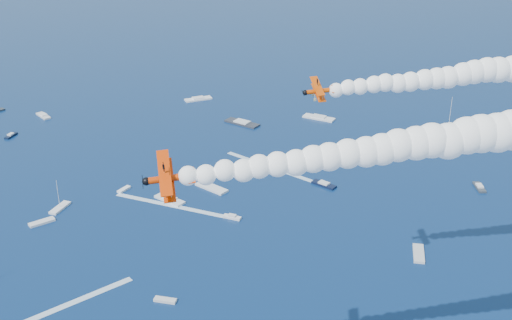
{
  "coord_description": "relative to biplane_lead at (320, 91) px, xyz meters",
  "views": [
    {
      "loc": [
        3.73,
        -86.74,
        99.78
      ],
      "look_at": [
        6.13,
        16.79,
        51.78
      ],
      "focal_mm": 46.12,
      "sensor_mm": 36.0,
      "label": 1
    }
  ],
  "objects": [
    {
      "name": "spectator_boats",
      "position": [
        -28.85,
        78.85,
        -57.58
      ],
      "size": [
        197.75,
        175.58,
        0.7
      ],
      "color": "silver",
      "rests_on": "ground"
    },
    {
      "name": "smoke_trail_trail",
      "position": [
        2.93,
        -33.4,
        1.89
      ],
      "size": [
        59.3,
        20.74,
        10.9
      ],
      "primitive_type": null,
      "rotation": [
        0.0,
        0.0,
        3.27
      ],
      "color": "white"
    },
    {
      "name": "smoke_trail_lead",
      "position": [
        28.83,
        3.16,
        2.2
      ],
      "size": [
        59.17,
        18.43,
        10.9
      ],
      "primitive_type": null,
      "rotation": [
        0.0,
        0.0,
        3.25
      ],
      "color": "white"
    },
    {
      "name": "biplane_lead",
      "position": [
        0.0,
        0.0,
        0.0
      ],
      "size": [
        7.6,
        8.83,
        6.34
      ],
      "primitive_type": null,
      "rotation": [
        -0.21,
        0.07,
        3.25
      ],
      "color": "#D74404"
    },
    {
      "name": "boat_wakes",
      "position": [
        -42.68,
        34.27,
        -57.9
      ],
      "size": [
        91.45,
        132.39,
        0.04
      ],
      "color": "white",
      "rests_on": "ground"
    },
    {
      "name": "biplane_trail",
      "position": [
        -25.82,
        -37.18,
        -0.31
      ],
      "size": [
        8.79,
        10.79,
        8.77
      ],
      "primitive_type": null,
      "rotation": [
        -0.44,
        0.07,
        3.27
      ],
      "color": "red"
    }
  ]
}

